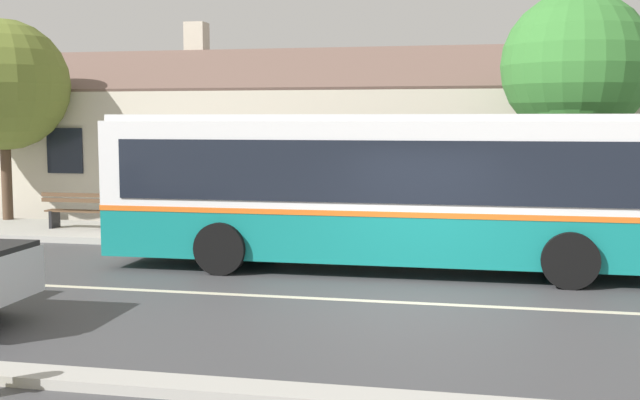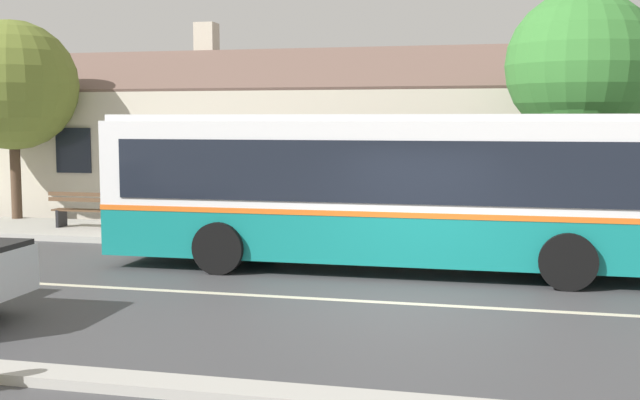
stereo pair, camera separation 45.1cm
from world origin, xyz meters
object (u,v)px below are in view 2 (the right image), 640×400
(bench_by_building, at_px, (85,211))
(transit_bus, at_px, (386,186))
(street_tree_secondary, at_px, (8,90))
(street_tree_primary, at_px, (581,73))

(bench_by_building, bearing_deg, transit_bus, -20.00)
(transit_bus, bearing_deg, bench_by_building, 160.00)
(transit_bus, xyz_separation_m, street_tree_secondary, (-11.31, 4.29, 2.11))
(bench_by_building, height_order, street_tree_primary, street_tree_primary)
(bench_by_building, distance_m, street_tree_primary, 12.67)
(transit_bus, height_order, street_tree_primary, street_tree_primary)
(bench_by_building, bearing_deg, street_tree_primary, 4.65)
(bench_by_building, bearing_deg, street_tree_secondary, 157.17)
(transit_bus, height_order, bench_by_building, transit_bus)
(transit_bus, bearing_deg, street_tree_primary, 46.06)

